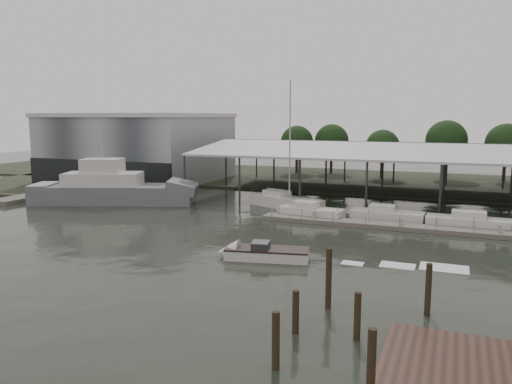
% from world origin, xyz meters
% --- Properties ---
extents(ground, '(200.00, 200.00, 0.00)m').
position_xyz_m(ground, '(0.00, 0.00, 0.00)').
color(ground, '#242A22').
rests_on(ground, ground).
extents(land_strip_far, '(140.00, 30.00, 0.30)m').
position_xyz_m(land_strip_far, '(0.00, 42.00, 0.10)').
color(land_strip_far, '#373C2D').
rests_on(land_strip_far, ground).
extents(land_strip_west, '(20.00, 40.00, 0.30)m').
position_xyz_m(land_strip_west, '(-40.00, 30.00, 0.10)').
color(land_strip_west, '#373C2D').
rests_on(land_strip_west, ground).
extents(storage_warehouse, '(24.50, 20.50, 10.50)m').
position_xyz_m(storage_warehouse, '(-28.00, 29.94, 5.29)').
color(storage_warehouse, '#93989C').
rests_on(storage_warehouse, ground).
extents(covered_boat_shed, '(58.24, 24.00, 6.96)m').
position_xyz_m(covered_boat_shed, '(17.00, 28.00, 6.13)').
color(covered_boat_shed, silver).
rests_on(covered_boat_shed, ground).
extents(trawler_dock, '(3.00, 18.00, 0.50)m').
position_xyz_m(trawler_dock, '(-30.00, 14.00, 0.25)').
color(trawler_dock, slate).
rests_on(trawler_dock, ground).
extents(floating_dock, '(28.00, 2.00, 1.40)m').
position_xyz_m(floating_dock, '(15.00, 10.00, 0.20)').
color(floating_dock, slate).
rests_on(floating_dock, ground).
extents(grey_trawler, '(19.42, 11.25, 8.84)m').
position_xyz_m(grey_trawler, '(-18.43, 11.38, 1.58)').
color(grey_trawler, slate).
rests_on(grey_trawler, ground).
extents(white_sailboat, '(9.20, 5.86, 14.08)m').
position_xyz_m(white_sailboat, '(0.92, 16.20, 0.66)').
color(white_sailboat, silver).
rests_on(white_sailboat, ground).
extents(speedboat_underway, '(17.43, 5.48, 2.00)m').
position_xyz_m(speedboat_underway, '(5.79, -3.62, 0.39)').
color(speedboat_underway, silver).
rests_on(speedboat_underway, ground).
extents(moored_cruiser_0, '(6.75, 3.06, 1.70)m').
position_xyz_m(moored_cruiser_0, '(5.10, 11.71, 0.61)').
color(moored_cruiser_0, silver).
rests_on(moored_cruiser_0, ground).
extents(moored_cruiser_1, '(6.87, 2.51, 1.70)m').
position_xyz_m(moored_cruiser_1, '(12.40, 12.75, 0.61)').
color(moored_cruiser_1, silver).
rests_on(moored_cruiser_1, ground).
extents(moored_cruiser_2, '(8.23, 2.28, 1.70)m').
position_xyz_m(moored_cruiser_2, '(20.06, 12.25, 0.61)').
color(moored_cruiser_2, silver).
rests_on(moored_cruiser_2, ground).
extents(mooring_pilings, '(5.89, 9.34, 3.84)m').
position_xyz_m(mooring_pilings, '(14.20, -14.12, 1.01)').
color(mooring_pilings, '#34291A').
rests_on(mooring_pilings, ground).
extents(horizon_tree_line, '(68.02, 10.60, 9.46)m').
position_xyz_m(horizon_tree_line, '(22.00, 47.34, 5.72)').
color(horizon_tree_line, '#302115').
rests_on(horizon_tree_line, ground).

